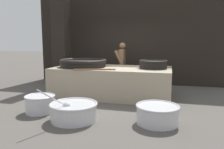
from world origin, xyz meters
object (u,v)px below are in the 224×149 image
prep_bowl_extra (40,103)px  prep_bowl_vegetables (74,111)px  giant_wok_near (83,63)px  giant_wok_far (153,64)px  prep_bowl_meat (157,113)px  cook (122,63)px

prep_bowl_extra → prep_bowl_vegetables: bearing=-16.2°
giant_wok_near → prep_bowl_extra: size_ratio=2.11×
giant_wok_far → prep_bowl_meat: (0.27, -2.15, -0.79)m
prep_bowl_extra → prep_bowl_meat: bearing=-0.6°
prep_bowl_extra → giant_wok_near: bearing=82.2°
prep_bowl_meat → cook: bearing=113.4°
giant_wok_near → prep_bowl_meat: size_ratio=1.68×
prep_bowl_meat → giant_wok_far: bearing=97.1°
prep_bowl_vegetables → giant_wok_far: bearing=58.9°
cook → prep_bowl_meat: size_ratio=1.85×
prep_bowl_meat → prep_bowl_extra: (-2.70, 0.03, 0.01)m
cook → prep_bowl_meat: bearing=110.4°
prep_bowl_vegetables → cook: bearing=86.3°
cook → prep_bowl_vegetables: cook is taller
giant_wok_near → giant_wok_far: giant_wok_far is taller
giant_wok_near → prep_bowl_meat: (2.43, -2.03, -0.79)m
giant_wok_far → prep_bowl_extra: size_ratio=1.19×
giant_wok_far → prep_bowl_vegetables: bearing=-121.1°
cook → prep_bowl_vegetables: size_ratio=1.35×
giant_wok_near → giant_wok_far: 2.16m
giant_wok_near → cook: cook is taller
giant_wok_near → giant_wok_far: bearing=3.0°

